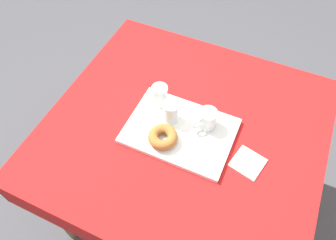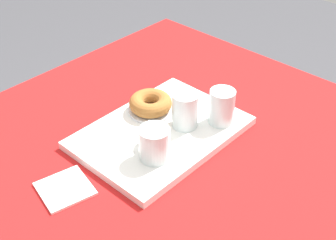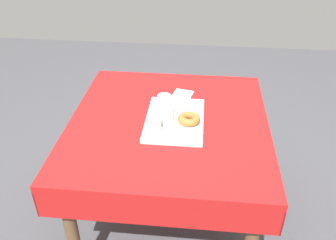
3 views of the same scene
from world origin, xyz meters
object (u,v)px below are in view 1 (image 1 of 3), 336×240
at_px(water_glass_near, 160,96).
at_px(serving_tray, 180,131).
at_px(tea_mug_left, 207,119).
at_px(sugar_donut_left, 163,137).
at_px(paper_napkin, 248,163).
at_px(dining_table, 184,140).
at_px(water_glass_far, 171,113).
at_px(donut_plate_left, 163,140).

bearing_deg(water_glass_near, serving_tray, -34.93).
height_order(tea_mug_left, sugar_donut_left, tea_mug_left).
distance_m(water_glass_near, paper_napkin, 0.44).
bearing_deg(water_glass_near, dining_table, -22.94).
bearing_deg(water_glass_far, tea_mug_left, 12.82).
height_order(water_glass_near, donut_plate_left, water_glass_near).
bearing_deg(dining_table, water_glass_near, 157.06).
bearing_deg(sugar_donut_left, water_glass_near, 118.60).
xyz_separation_m(water_glass_far, donut_plate_left, (0.02, -0.11, -0.04)).
relative_size(water_glass_near, water_glass_far, 1.00).
bearing_deg(serving_tray, dining_table, 76.37).
height_order(tea_mug_left, water_glass_far, water_glass_far).
relative_size(dining_table, paper_napkin, 10.08).
relative_size(tea_mug_left, water_glass_near, 1.08).
bearing_deg(tea_mug_left, donut_plate_left, -132.62).
xyz_separation_m(tea_mug_left, donut_plate_left, (-0.13, -0.14, -0.04)).
bearing_deg(serving_tray, tea_mug_left, 35.74).
relative_size(donut_plate_left, paper_napkin, 1.10).
bearing_deg(tea_mug_left, dining_table, -159.30).
distance_m(tea_mug_left, water_glass_far, 0.15).
relative_size(tea_mug_left, donut_plate_left, 0.84).
distance_m(water_glass_far, donut_plate_left, 0.11).
xyz_separation_m(dining_table, water_glass_far, (-0.06, -0.00, 0.16)).
bearing_deg(sugar_donut_left, serving_tray, 62.02).
xyz_separation_m(tea_mug_left, sugar_donut_left, (-0.13, -0.14, -0.01)).
distance_m(serving_tray, paper_napkin, 0.29).
bearing_deg(tea_mug_left, serving_tray, -144.26).
distance_m(dining_table, donut_plate_left, 0.17).
xyz_separation_m(serving_tray, tea_mug_left, (0.09, 0.06, 0.05)).
distance_m(donut_plate_left, sugar_donut_left, 0.02).
distance_m(serving_tray, sugar_donut_left, 0.09).
bearing_deg(water_glass_near, water_glass_far, -38.97).
xyz_separation_m(dining_table, serving_tray, (-0.01, -0.03, 0.11)).
bearing_deg(paper_napkin, serving_tray, 175.49).
bearing_deg(paper_napkin, water_glass_far, 171.24).
relative_size(dining_table, sugar_donut_left, 9.65).
relative_size(dining_table, tea_mug_left, 10.89).
distance_m(water_glass_far, paper_napkin, 0.35).
bearing_deg(water_glass_near, paper_napkin, -15.25).
bearing_deg(paper_napkin, tea_mug_left, 157.05).
distance_m(water_glass_far, sugar_donut_left, 0.11).
bearing_deg(donut_plate_left, dining_table, 66.06).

